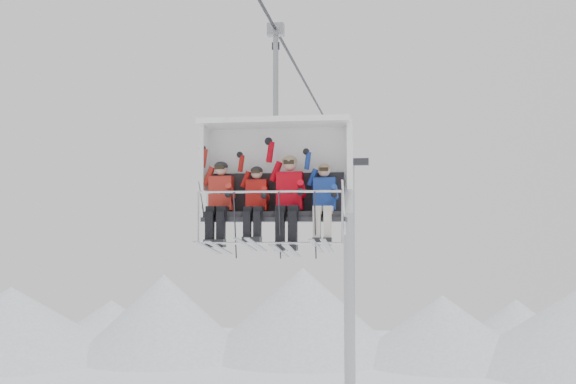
# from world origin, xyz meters

# --- Properties ---
(ridgeline) EXTENTS (72.00, 21.00, 7.00)m
(ridgeline) POSITION_xyz_m (-1.58, 42.05, 2.84)
(ridgeline) COLOR white
(ridgeline) RESTS_ON ground
(lift_tower_right) EXTENTS (2.00, 1.80, 13.48)m
(lift_tower_right) POSITION_xyz_m (0.00, 22.00, 5.78)
(lift_tower_right) COLOR #A2A5A9
(lift_tower_right) RESTS_ON ground
(haul_cable) EXTENTS (0.06, 50.00, 0.06)m
(haul_cable) POSITION_xyz_m (0.00, 0.00, 13.30)
(haul_cable) COLOR #2E2E33
(haul_cable) RESTS_ON lift_tower_left
(chairlift_carrier) EXTENTS (2.70, 1.17, 3.98)m
(chairlift_carrier) POSITION_xyz_m (0.00, -1.45, 10.74)
(chairlift_carrier) COLOR black
(chairlift_carrier) RESTS_ON haul_cable
(skier_far_left) EXTENTS (0.42, 1.69, 1.65)m
(skier_far_left) POSITION_xyz_m (-0.98, -1.77, 10.22)
(skier_far_left) COLOR #AE261C
(skier_far_left) RESTS_ON chairlift_carrier
(skier_center_left) EXTENTS (0.37, 1.69, 1.50)m
(skier_center_left) POSITION_xyz_m (-0.33, -1.78, 10.17)
(skier_center_left) COLOR #A61410
(skier_center_left) RESTS_ON chairlift_carrier
(skier_center_right) EXTENTS (0.45, 1.69, 1.78)m
(skier_center_right) POSITION_xyz_m (0.27, -1.76, 10.26)
(skier_center_right) COLOR red
(skier_center_right) RESTS_ON chairlift_carrier
(skier_far_right) EXTENTS (0.38, 1.69, 1.54)m
(skier_far_right) POSITION_xyz_m (0.88, -1.78, 10.19)
(skier_far_right) COLOR navy
(skier_far_right) RESTS_ON chairlift_carrier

